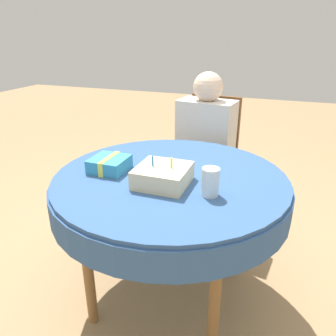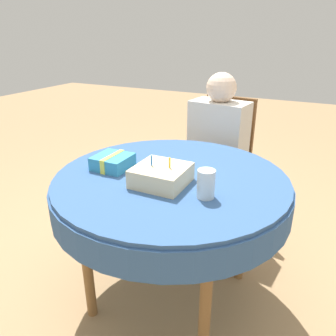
% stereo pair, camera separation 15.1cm
% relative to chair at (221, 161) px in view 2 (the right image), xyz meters
% --- Properties ---
extents(ground_plane, '(12.00, 12.00, 0.00)m').
position_rel_chair_xyz_m(ground_plane, '(0.01, -0.86, -0.49)').
color(ground_plane, '#A37F56').
extents(dining_table, '(1.12, 1.12, 0.73)m').
position_rel_chair_xyz_m(dining_table, '(0.01, -0.86, 0.15)').
color(dining_table, '#335689').
rests_on(dining_table, ground_plane).
extents(chair, '(0.45, 0.45, 0.94)m').
position_rel_chair_xyz_m(chair, '(0.00, 0.00, 0.00)').
color(chair, brown).
rests_on(chair, ground_plane).
extents(person, '(0.40, 0.34, 1.12)m').
position_rel_chair_xyz_m(person, '(-0.01, -0.10, 0.18)').
color(person, beige).
rests_on(person, ground_plane).
extents(birthday_cake, '(0.23, 0.23, 0.13)m').
position_rel_chair_xyz_m(birthday_cake, '(0.01, -0.96, 0.28)').
color(birthday_cake, beige).
rests_on(birthday_cake, dining_table).
extents(drinking_glass, '(0.07, 0.07, 0.12)m').
position_rel_chair_xyz_m(drinking_glass, '(0.23, -0.99, 0.29)').
color(drinking_glass, silver).
rests_on(drinking_glass, dining_table).
extents(gift_box, '(0.17, 0.18, 0.07)m').
position_rel_chair_xyz_m(gift_box, '(-0.29, -0.90, 0.27)').
color(gift_box, teal).
rests_on(gift_box, dining_table).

